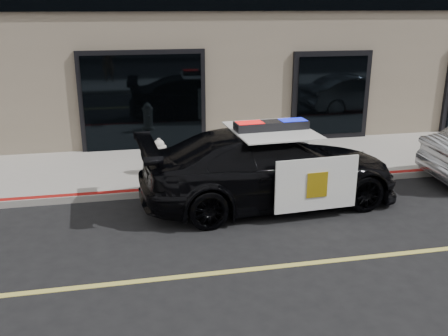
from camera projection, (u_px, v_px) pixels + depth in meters
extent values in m
plane|color=black|center=(234.00, 271.00, 7.91)|extent=(120.00, 120.00, 0.00)
cube|color=gray|center=(189.00, 166.00, 12.77)|extent=(60.00, 3.50, 0.15)
imported|color=black|center=(270.00, 167.00, 10.40)|extent=(2.89, 5.72, 1.58)
cube|color=white|center=(317.00, 184.00, 9.50)|extent=(1.68, 0.14, 1.05)
cube|color=white|center=(274.00, 152.00, 11.58)|extent=(1.68, 0.14, 1.05)
cube|color=white|center=(271.00, 130.00, 10.15)|extent=(1.69, 1.99, 0.03)
cube|color=gold|center=(317.00, 185.00, 9.47)|extent=(0.42, 0.04, 0.50)
cube|color=black|center=(271.00, 126.00, 10.12)|extent=(1.54, 0.49, 0.18)
cube|color=red|center=(250.00, 126.00, 10.00)|extent=(0.55, 0.37, 0.17)
cube|color=#0C19CC|center=(292.00, 124.00, 10.23)|extent=(0.55, 0.37, 0.17)
cylinder|color=silver|center=(160.00, 172.00, 11.95)|extent=(0.40, 0.40, 0.09)
cylinder|color=silver|center=(160.00, 159.00, 11.85)|extent=(0.29, 0.29, 0.56)
cylinder|color=silver|center=(159.00, 147.00, 11.76)|extent=(0.35, 0.35, 0.07)
sphere|color=silver|center=(159.00, 145.00, 11.74)|extent=(0.26, 0.26, 0.26)
cylinder|color=silver|center=(159.00, 140.00, 11.70)|extent=(0.08, 0.08, 0.08)
cylinder|color=silver|center=(159.00, 154.00, 12.00)|extent=(0.14, 0.13, 0.14)
cylinder|color=silver|center=(160.00, 159.00, 11.65)|extent=(0.14, 0.13, 0.14)
cylinder|color=silver|center=(160.00, 162.00, 11.64)|extent=(0.19, 0.16, 0.19)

